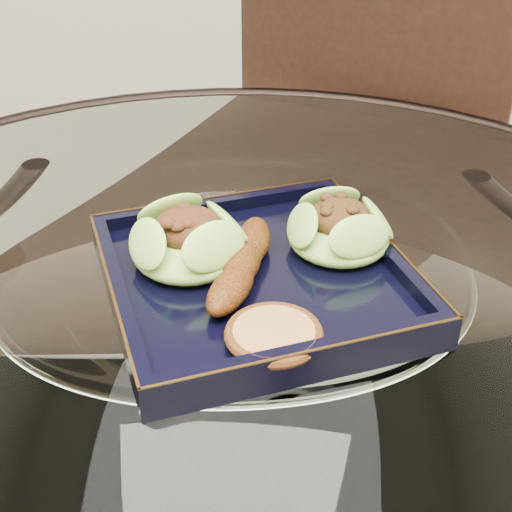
{
  "coord_description": "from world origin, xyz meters",
  "views": [
    {
      "loc": [
        0.05,
        -0.54,
        1.16
      ],
      "look_at": [
        0.02,
        0.01,
        0.8
      ],
      "focal_mm": 50.0,
      "sensor_mm": 36.0,
      "label": 1
    }
  ],
  "objects": [
    {
      "name": "lettuce_wrap_left",
      "position": [
        -0.04,
        0.03,
        0.8
      ],
      "size": [
        0.13,
        0.13,
        0.04
      ],
      "primitive_type": "ellipsoid",
      "rotation": [
        0.0,
        0.0,
        0.22
      ],
      "color": "#68AC32",
      "rests_on": "navy_plate"
    },
    {
      "name": "roasted_plantain",
      "position": [
        0.01,
        0.01,
        0.8
      ],
      "size": [
        0.06,
        0.16,
        0.03
      ],
      "primitive_type": "ellipsoid",
      "rotation": [
        0.0,
        0.0,
        1.39
      ],
      "color": "#6A310B",
      "rests_on": "navy_plate"
    },
    {
      "name": "crumb_patty",
      "position": [
        0.04,
        -0.09,
        0.79
      ],
      "size": [
        0.08,
        0.08,
        0.01
      ],
      "primitive_type": "cylinder",
      "rotation": [
        0.0,
        0.0,
        -0.2
      ],
      "color": "#B87F3D",
      "rests_on": "navy_plate"
    },
    {
      "name": "dining_table",
      "position": [
        -0.0,
        -0.0,
        0.6
      ],
      "size": [
        1.13,
        1.13,
        0.77
      ],
      "color": "white",
      "rests_on": "ground"
    },
    {
      "name": "navy_plate",
      "position": [
        0.02,
        0.01,
        0.77
      ],
      "size": [
        0.35,
        0.35,
        0.02
      ],
      "primitive_type": "cube",
      "rotation": [
        0.0,
        0.0,
        0.38
      ],
      "color": "black",
      "rests_on": "dining_table"
    },
    {
      "name": "dining_chair",
      "position": [
        0.12,
        0.46,
        0.6
      ],
      "size": [
        0.6,
        0.6,
        1.07
      ],
      "rotation": [
        0.0,
        0.0,
        -0.38
      ],
      "color": "black",
      "rests_on": "ground"
    },
    {
      "name": "lettuce_wrap_right",
      "position": [
        0.1,
        0.06,
        0.8
      ],
      "size": [
        0.11,
        0.11,
        0.04
      ],
      "primitive_type": "ellipsoid",
      "rotation": [
        0.0,
        0.0,
        -0.09
      ],
      "color": "#5EA32F",
      "rests_on": "navy_plate"
    }
  ]
}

